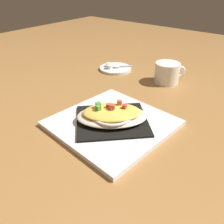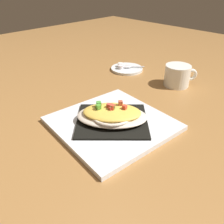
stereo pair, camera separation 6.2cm
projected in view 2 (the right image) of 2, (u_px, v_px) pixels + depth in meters
name	position (u px, v px, depth m)	size (l,w,h in m)	color
ground_plane	(112.00, 125.00, 0.64)	(2.60, 2.60, 0.00)	#9C6B39
square_plate	(112.00, 123.00, 0.64)	(0.29, 0.29, 0.01)	white
folded_napkin	(112.00, 120.00, 0.63)	(0.19, 0.17, 0.01)	black
gratin_dish	(112.00, 114.00, 0.62)	(0.22, 0.21, 0.05)	beige
coffee_mug	(177.00, 77.00, 0.85)	(0.10, 0.11, 0.08)	white
creamer_saucer	(127.00, 69.00, 1.00)	(0.14, 0.14, 0.01)	white
spoon	(128.00, 67.00, 0.99)	(0.08, 0.08, 0.01)	silver
creamer_cup_0	(120.00, 65.00, 1.01)	(0.02, 0.02, 0.02)	white
creamer_cup_1	(121.00, 67.00, 0.98)	(0.02, 0.02, 0.02)	white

